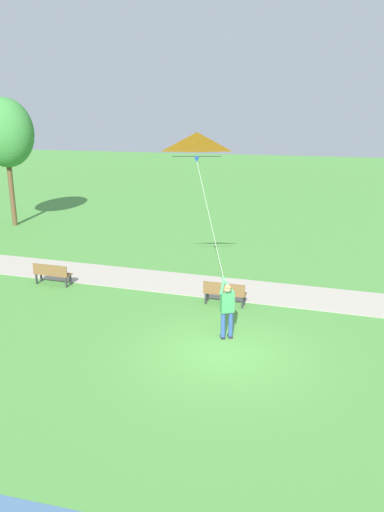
% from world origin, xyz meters
% --- Properties ---
extents(ground_plane, '(120.00, 120.00, 0.00)m').
position_xyz_m(ground_plane, '(0.00, 0.00, 0.00)').
color(ground_plane, '#4C8E3D').
extents(walkway_path, '(4.15, 32.08, 0.02)m').
position_xyz_m(walkway_path, '(5.21, 2.00, 0.01)').
color(walkway_path, '#ADA393').
rests_on(walkway_path, ground).
extents(person_kite_flyer, '(0.62, 0.51, 1.83)m').
position_xyz_m(person_kite_flyer, '(0.93, 0.06, 1.05)').
color(person_kite_flyer, '#232328').
rests_on(person_kite_flyer, ground).
extents(flying_kite, '(3.36, 2.51, 4.11)m').
position_xyz_m(flying_kite, '(4.04, 1.75, 5.41)').
color(flying_kite, orange).
extents(park_bench_near_walkway, '(0.52, 1.52, 0.88)m').
position_xyz_m(park_bench_near_walkway, '(3.46, 0.59, 0.51)').
color(park_bench_near_walkway, brown).
rests_on(park_bench_near_walkway, ground).
extents(park_bench_far_walkway, '(0.52, 1.52, 0.88)m').
position_xyz_m(park_bench_far_walkway, '(3.84, 7.58, 0.51)').
color(park_bench_far_walkway, brown).
rests_on(park_bench_far_walkway, ground).
extents(tree_lakeside_near, '(2.82, 3.24, 7.29)m').
position_xyz_m(tree_lakeside_near, '(12.62, 14.97, 5.32)').
color(tree_lakeside_near, brown).
rests_on(tree_lakeside_near, ground).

